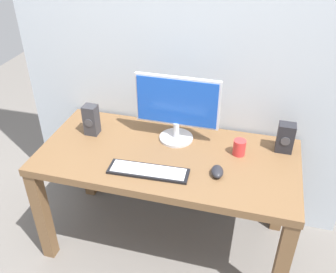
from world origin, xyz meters
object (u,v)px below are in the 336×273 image
object	(u,v)px
monitor	(177,107)
coffee_mug	(239,147)
speaker_right	(285,138)
speaker_left	(91,120)
keyboard_primary	(148,171)
desk	(168,168)
mouse	(217,172)

from	to	relation	value
monitor	coffee_mug	distance (m)	0.42
speaker_right	speaker_left	bearing A→B (deg)	-174.12
keyboard_primary	speaker_left	distance (m)	0.54
speaker_right	coffee_mug	world-z (taller)	speaker_right
desk	coffee_mug	bearing A→B (deg)	14.99
keyboard_primary	speaker_left	bearing A→B (deg)	148.15
coffee_mug	speaker_left	bearing A→B (deg)	-179.17
keyboard_primary	mouse	world-z (taller)	mouse
speaker_right	coffee_mug	xyz separation A→B (m)	(-0.24, -0.10, -0.04)
mouse	speaker_right	distance (m)	0.47
keyboard_primary	speaker_right	world-z (taller)	speaker_right
monitor	speaker_right	distance (m)	0.64
desk	coffee_mug	size ratio (longest dim) A/B	15.92
keyboard_primary	coffee_mug	xyz separation A→B (m)	(0.45, 0.29, 0.04)
desk	mouse	bearing A→B (deg)	-20.45
desk	coffee_mug	distance (m)	0.43
mouse	monitor	bearing A→B (deg)	124.90
desk	keyboard_primary	world-z (taller)	keyboard_primary
desk	mouse	distance (m)	0.35
speaker_right	monitor	bearing A→B (deg)	-176.65
monitor	keyboard_primary	size ratio (longest dim) A/B	1.13
desk	speaker_right	bearing A→B (deg)	18.23
speaker_left	coffee_mug	size ratio (longest dim) A/B	2.06
coffee_mug	keyboard_primary	bearing A→B (deg)	-146.77
desk	monitor	distance (m)	0.36
monitor	keyboard_primary	distance (m)	0.42
speaker_right	keyboard_primary	bearing A→B (deg)	-150.10
speaker_right	coffee_mug	bearing A→B (deg)	-156.81
keyboard_primary	mouse	xyz separation A→B (m)	(0.36, 0.08, 0.01)
monitor	speaker_left	bearing A→B (deg)	-171.08
monitor	speaker_left	xyz separation A→B (m)	(-0.52, -0.08, -0.12)
mouse	coffee_mug	world-z (taller)	coffee_mug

